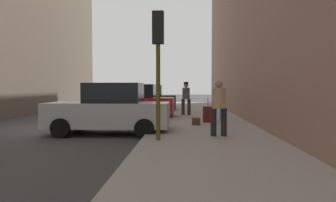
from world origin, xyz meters
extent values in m
plane|color=#38383A|center=(0.00, 0.00, 0.00)|extent=(120.00, 120.00, 0.00)
cube|color=gray|center=(6.00, 0.00, 0.07)|extent=(4.00, 40.00, 0.15)
cube|color=#B7BABF|center=(2.60, -1.54, 0.69)|extent=(4.21, 1.85, 0.84)
cube|color=black|center=(2.80, -1.54, 1.44)|extent=(1.90, 1.57, 0.70)
cylinder|color=black|center=(1.24, -0.61, 0.32)|extent=(0.64, 0.22, 0.64)
cylinder|color=black|center=(1.23, -2.45, 0.32)|extent=(0.64, 0.22, 0.64)
cylinder|color=black|center=(3.97, -0.62, 0.32)|extent=(0.64, 0.22, 0.64)
cylinder|color=black|center=(3.96, -2.46, 0.32)|extent=(0.64, 0.22, 0.64)
cube|color=#B2191E|center=(2.60, 3.82, 0.69)|extent=(4.22, 1.88, 0.84)
cube|color=black|center=(2.80, 3.82, 1.44)|extent=(1.91, 1.58, 0.70)
cylinder|color=black|center=(1.24, 4.75, 0.32)|extent=(0.64, 0.23, 0.64)
cylinder|color=black|center=(1.23, 2.91, 0.32)|extent=(0.64, 0.23, 0.64)
cylinder|color=black|center=(3.97, 4.73, 0.32)|extent=(0.64, 0.23, 0.64)
cylinder|color=black|center=(3.96, 2.89, 0.32)|extent=(0.64, 0.23, 0.64)
cube|color=#193828|center=(2.60, 9.10, 0.69)|extent=(4.22, 1.88, 0.84)
cube|color=black|center=(2.80, 9.10, 1.44)|extent=(1.90, 1.58, 0.70)
cylinder|color=black|center=(1.23, 10.01, 0.32)|extent=(0.64, 0.23, 0.64)
cylinder|color=black|center=(1.24, 8.17, 0.32)|extent=(0.64, 0.23, 0.64)
cylinder|color=black|center=(3.96, 10.03, 0.32)|extent=(0.64, 0.23, 0.64)
cylinder|color=black|center=(3.97, 8.19, 0.32)|extent=(0.64, 0.23, 0.64)
cylinder|color=red|center=(4.45, 2.05, 0.43)|extent=(0.22, 0.22, 0.55)
sphere|color=red|center=(4.45, 2.05, 0.76)|extent=(0.20, 0.20, 0.20)
cylinder|color=red|center=(4.29, 2.05, 0.45)|extent=(0.10, 0.09, 0.09)
cylinder|color=red|center=(4.61, 2.05, 0.45)|extent=(0.10, 0.09, 0.09)
cylinder|color=#514C0F|center=(4.50, -3.66, 1.95)|extent=(0.12, 0.12, 3.60)
cube|color=black|center=(4.50, -3.66, 3.30)|extent=(0.32, 0.24, 0.90)
sphere|color=red|center=(4.50, -3.53, 3.58)|extent=(0.14, 0.14, 0.14)
sphere|color=yellow|center=(4.50, -3.53, 3.30)|extent=(0.14, 0.14, 0.14)
sphere|color=green|center=(4.50, -3.53, 3.02)|extent=(0.14, 0.14, 0.14)
cylinder|color=#728CB2|center=(6.61, 1.93, 0.57)|extent=(0.21, 0.21, 0.85)
cylinder|color=#728CB2|center=(6.93, 1.88, 0.57)|extent=(0.21, 0.21, 0.85)
cylinder|color=black|center=(6.77, 1.91, 1.31)|extent=(0.46, 0.46, 0.62)
sphere|color=beige|center=(6.77, 1.91, 1.74)|extent=(0.24, 0.24, 0.24)
cylinder|color=black|center=(6.13, -2.83, 0.57)|extent=(0.20, 0.20, 0.85)
cylinder|color=black|center=(6.45, -2.80, 0.57)|extent=(0.20, 0.20, 0.85)
cylinder|color=tan|center=(6.29, -2.82, 1.31)|extent=(0.44, 0.44, 0.62)
sphere|color=#997051|center=(6.29, -2.82, 1.74)|extent=(0.24, 0.24, 0.24)
cylinder|color=#333338|center=(5.51, 4.86, 0.57)|extent=(0.20, 0.20, 0.85)
cylinder|color=#333338|center=(5.19, 4.89, 0.57)|extent=(0.20, 0.20, 0.85)
cylinder|color=#4C5156|center=(5.35, 4.88, 1.31)|extent=(0.44, 0.44, 0.62)
sphere|color=tan|center=(5.35, 4.88, 1.74)|extent=(0.24, 0.24, 0.24)
cylinder|color=black|center=(5.35, 4.88, 1.81)|extent=(0.34, 0.34, 0.02)
cylinder|color=black|center=(5.35, 4.88, 1.87)|extent=(0.23, 0.23, 0.11)
cube|color=#591414|center=(6.26, 1.22, 0.49)|extent=(0.45, 0.61, 0.68)
cylinder|color=#333333|center=(6.26, 1.22, 1.01)|extent=(0.02, 0.02, 0.36)
cube|color=#472D19|center=(5.72, 0.16, 0.29)|extent=(0.32, 0.44, 0.28)
camera|label=1|loc=(5.21, -12.82, 1.64)|focal=35.00mm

